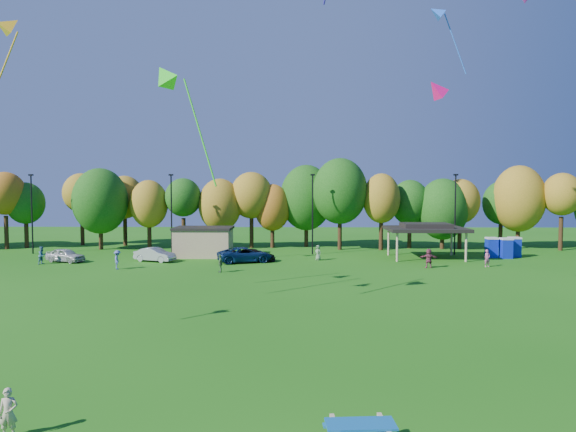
{
  "coord_description": "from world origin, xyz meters",
  "views": [
    {
      "loc": [
        0.36,
        -17.78,
        7.59
      ],
      "look_at": [
        -0.1,
        6.0,
        6.26
      ],
      "focal_mm": 32.0,
      "sensor_mm": 36.0,
      "label": 1
    }
  ],
  "objects_px": {
    "car_d": "(254,255)",
    "car_a": "(65,255)",
    "porta_potties": "(504,247)",
    "car_c": "(245,255)",
    "kite_flyer": "(8,413)",
    "car_b": "(155,255)"
  },
  "relations": [
    {
      "from": "car_d",
      "to": "car_a",
      "type": "bearing_deg",
      "value": 88.27
    },
    {
      "from": "car_a",
      "to": "car_d",
      "type": "distance_m",
      "value": 19.16
    },
    {
      "from": "porta_potties",
      "to": "car_d",
      "type": "bearing_deg",
      "value": -172.54
    },
    {
      "from": "car_a",
      "to": "car_d",
      "type": "xyz_separation_m",
      "value": [
        19.15,
        0.75,
        -0.06
      ]
    },
    {
      "from": "porta_potties",
      "to": "car_c",
      "type": "relative_size",
      "value": 0.67
    },
    {
      "from": "kite_flyer",
      "to": "porta_potties",
      "type": "bearing_deg",
      "value": 41.45
    },
    {
      "from": "car_b",
      "to": "car_d",
      "type": "xyz_separation_m",
      "value": [
        10.16,
        0.18,
        -0.06
      ]
    },
    {
      "from": "car_a",
      "to": "car_d",
      "type": "bearing_deg",
      "value": -68.2
    },
    {
      "from": "kite_flyer",
      "to": "car_b",
      "type": "distance_m",
      "value": 37.37
    },
    {
      "from": "kite_flyer",
      "to": "car_a",
      "type": "xyz_separation_m",
      "value": [
        -14.88,
        36.33,
        -0.06
      ]
    },
    {
      "from": "porta_potties",
      "to": "car_b",
      "type": "distance_m",
      "value": 37.15
    },
    {
      "from": "kite_flyer",
      "to": "car_b",
      "type": "bearing_deg",
      "value": 87.95
    },
    {
      "from": "kite_flyer",
      "to": "car_c",
      "type": "relative_size",
      "value": 0.27
    },
    {
      "from": "car_a",
      "to": "car_b",
      "type": "relative_size",
      "value": 0.96
    },
    {
      "from": "kite_flyer",
      "to": "car_a",
      "type": "distance_m",
      "value": 39.26
    },
    {
      "from": "car_a",
      "to": "car_c",
      "type": "bearing_deg",
      "value": -69.89
    },
    {
      "from": "car_a",
      "to": "car_c",
      "type": "distance_m",
      "value": 18.29
    },
    {
      "from": "car_c",
      "to": "car_d",
      "type": "xyz_separation_m",
      "value": [
        0.86,
        0.57,
        -0.13
      ]
    },
    {
      "from": "kite_flyer",
      "to": "car_d",
      "type": "xyz_separation_m",
      "value": [
        4.27,
        37.09,
        -0.12
      ]
    },
    {
      "from": "car_c",
      "to": "kite_flyer",
      "type": "bearing_deg",
      "value": 155.84
    },
    {
      "from": "car_c",
      "to": "car_b",
      "type": "bearing_deg",
      "value": 68.77
    },
    {
      "from": "kite_flyer",
      "to": "car_d",
      "type": "height_order",
      "value": "kite_flyer"
    }
  ]
}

